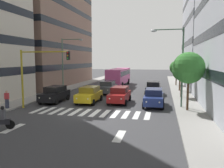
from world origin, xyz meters
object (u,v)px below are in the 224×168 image
street_tree_2 (180,65)px  motorcycle_with_rider (2,120)px  car_2 (89,94)px  car_3 (55,94)px  street_lamp_right (66,59)px  car_1 (120,95)px  street_lamp_left (177,59)px  car_0 (154,97)px  bus_behind_traffic (119,75)px  street_tree_0 (189,68)px  car_row2_0 (153,88)px  traffic_light_gantry (36,69)px  street_tree_3 (176,68)px  pedestrian_waiting (7,99)px  street_tree_1 (182,71)px  car_row2_1 (108,87)px

street_tree_2 → motorcycle_with_rider: bearing=59.3°
car_2 → car_3: (3.78, 0.47, 0.00)m
motorcycle_with_rider → street_lamp_right: bearing=-79.8°
street_tree_2 → car_2: bearing=47.9°
car_1 → street_lamp_left: (-5.74, 1.49, 3.78)m
motorcycle_with_rider → car_3: bearing=-83.5°
car_0 → bus_behind_traffic: bearing=-68.2°
street_lamp_left → street_tree_0: 1.83m
car_row2_0 → street_lamp_right: bearing=0.7°
street_tree_2 → car_row2_0: bearing=45.9°
street_lamp_left → traffic_light_gantry: bearing=13.6°
street_tree_3 → pedestrian_waiting: street_tree_3 is taller
car_3 → traffic_light_gantry: (0.11, 3.49, 2.86)m
traffic_light_gantry → car_2: bearing=-134.4°
car_2 → street_lamp_right: bearing=-51.2°
street_lamp_left → street_tree_3: 19.47m
car_1 → motorcycle_with_rider: 12.39m
street_lamp_right → street_tree_2: bearing=-166.4°
bus_behind_traffic → street_tree_3: bearing=-169.9°
street_tree_1 → street_tree_3: bearing=-90.4°
car_0 → pedestrian_waiting: (13.13, 4.63, 0.11)m
car_2 → motorcycle_with_rider: 10.65m
car_row2_0 → street_tree_2: size_ratio=0.95×
bus_behind_traffic → street_tree_0: (-9.82, 19.01, 2.01)m
car_3 → bus_behind_traffic: bearing=-102.4°
traffic_light_gantry → street_tree_2: traffic_light_gantry is taller
car_2 → car_0: bearing=177.1°
street_tree_0 → car_2: bearing=-13.0°
street_tree_3 → motorcycle_with_rider: bearing=66.4°
car_0 → car_1: bearing=-14.8°
traffic_light_gantry → street_lamp_right: (1.92, -11.20, 0.95)m
street_lamp_right → car_2: bearing=128.8°
street_tree_1 → street_tree_2: bearing=-91.9°
car_row2_1 → street_tree_1: 9.88m
car_row2_1 → street_tree_1: street_tree_1 is taller
car_1 → street_lamp_left: 7.03m
car_0 → car_3: (10.60, 0.13, 0.00)m
car_2 → street_tree_2: (-10.02, -11.07, 2.92)m
street_lamp_left → street_tree_2: 12.02m
car_2 → street_tree_2: bearing=-132.1°
traffic_light_gantry → street_lamp_left: 13.21m
traffic_light_gantry → street_tree_0: traffic_light_gantry is taller
car_2 → street_tree_2: street_tree_2 is taller
street_tree_0 → street_tree_2: 13.33m
car_2 → bus_behind_traffic: bus_behind_traffic is taller
motorcycle_with_rider → street_lamp_left: bearing=-140.8°
car_0 → street_tree_1: 6.74m
car_row2_0 → traffic_light_gantry: (10.32, 11.34, 2.86)m
street_tree_2 → traffic_light_gantry: bearing=47.2°
street_tree_1 → traffic_light_gantry: bearing=33.8°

